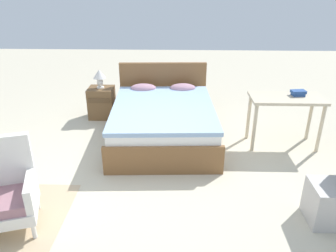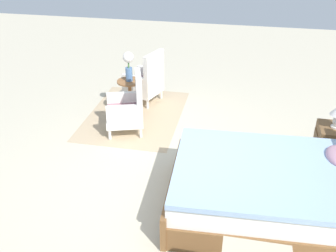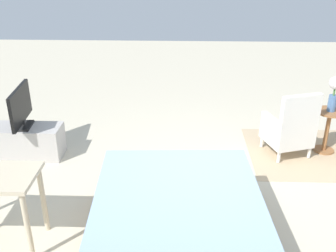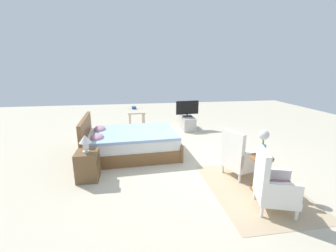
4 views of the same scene
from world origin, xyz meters
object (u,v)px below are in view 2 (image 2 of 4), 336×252
flower_vase (128,63)px  nightstand (331,146)px  armchair_by_window_left (146,82)px  side_table (130,94)px  bed (273,190)px  armchair_by_window_right (128,109)px

flower_vase → nightstand: (0.86, 3.00, -0.62)m
armchair_by_window_left → side_table: armchair_by_window_left is taller
bed → side_table: bearing=-132.2°
flower_vase → side_table: bearing=0.0°
armchair_by_window_right → side_table: bearing=-166.8°
side_table → nightstand: 3.12m
armchair_by_window_right → armchair_by_window_left: bearing=-180.0°
armchair_by_window_left → nightstand: armchair_by_window_left is taller
bed → armchair_by_window_right: bearing=-125.1°
bed → side_table: size_ratio=3.69×
bed → armchair_by_window_left: bed is taller
armchair_by_window_left → nightstand: size_ratio=1.67×
bed → armchair_by_window_right: size_ratio=2.43×
bed → side_table: 2.99m
bed → armchair_by_window_left: bearing=-140.7°
flower_vase → nightstand: bearing=74.0°
bed → armchair_by_window_left: (-2.55, -2.09, 0.08)m
armchair_by_window_left → side_table: 0.56m
armchair_by_window_right → nightstand: bearing=83.7°
side_table → bed: bearing=47.8°
side_table → nightstand: size_ratio=1.10×
bed → nightstand: bed is taller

